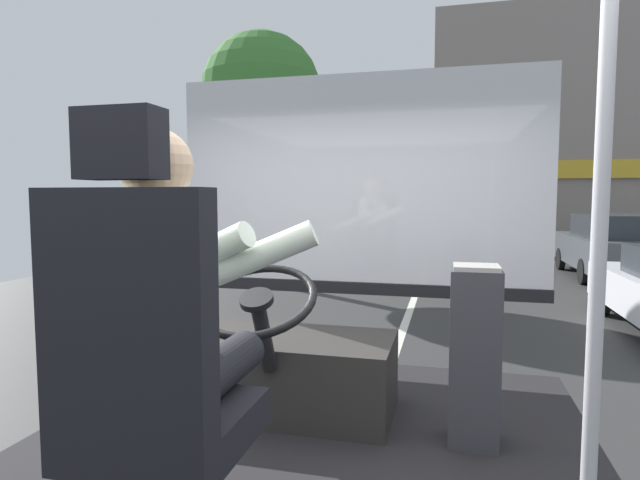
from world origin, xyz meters
name	(u,v)px	position (x,y,z in m)	size (l,w,h in m)	color
ground	(418,290)	(0.00, 8.80, -0.02)	(18.00, 44.00, 0.06)	#2F2F2F
driver_seat	(151,389)	(-0.20, -0.56, 1.34)	(0.48, 0.48, 1.35)	black
bus_driver	(171,304)	(-0.20, -0.44, 1.55)	(0.80, 0.59, 0.83)	black
steering_console	(287,370)	(-0.20, 0.69, 0.97)	(1.10, 0.98, 0.81)	#282623
handrail_pole	(599,235)	(1.02, -0.24, 1.77)	(0.04, 0.04, 2.05)	#B7B7BC
fare_box	(474,356)	(0.73, 0.56, 1.16)	(0.22, 0.21, 0.82)	#333338
windshield_panel	(357,209)	(0.00, 1.62, 1.80)	(2.50, 0.08, 1.48)	silver
street_tree	(262,94)	(-3.33, 8.71, 4.06)	(2.53, 2.53, 5.36)	#4C3828
shop_building	(611,135)	(6.37, 19.71, 4.19)	(12.77, 5.93, 8.38)	gray
parked_car_charcoal	(616,245)	(4.36, 11.38, 0.76)	(1.99, 3.84, 1.48)	#474C51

